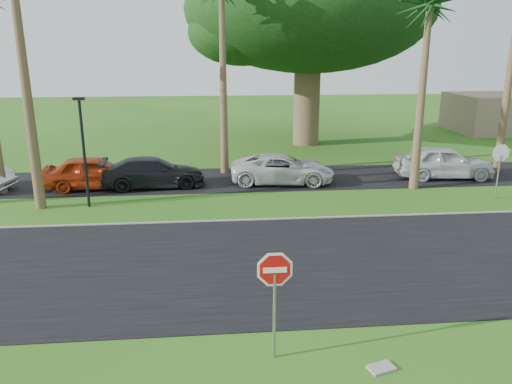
{
  "coord_description": "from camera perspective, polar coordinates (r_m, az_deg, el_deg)",
  "views": [
    {
      "loc": [
        -0.79,
        -12.45,
        6.54
      ],
      "look_at": [
        0.75,
        3.87,
        1.8
      ],
      "focal_mm": 35.0,
      "sensor_mm": 36.0,
      "label": 1
    }
  ],
  "objects": [
    {
      "name": "road",
      "position": [
        15.88,
        -2.1,
        -8.17
      ],
      "size": [
        120.0,
        8.0,
        0.02
      ],
      "primitive_type": "cube",
      "color": "black",
      "rests_on": "ground"
    },
    {
      "name": "canopy_tree",
      "position": [
        35.2,
        6.1,
        19.97
      ],
      "size": [
        16.5,
        16.5,
        13.12
      ],
      "color": "brown",
      "rests_on": "ground"
    },
    {
      "name": "ground",
      "position": [
        14.09,
        -1.6,
        -11.54
      ],
      "size": [
        120.0,
        120.0,
        0.0
      ],
      "primitive_type": "plane",
      "color": "#275B16",
      "rests_on": "ground"
    },
    {
      "name": "car_red",
      "position": [
        25.14,
        -18.04,
        2.1
      ],
      "size": [
        4.73,
        2.1,
        1.58
      ],
      "primitive_type": "imported",
      "rotation": [
        0.0,
        0.0,
        1.62
      ],
      "color": "#9F290D",
      "rests_on": "ground"
    },
    {
      "name": "car_pickup",
      "position": [
        27.67,
        20.68,
        3.19
      ],
      "size": [
        5.1,
        2.44,
        1.68
      ],
      "primitive_type": "imported",
      "rotation": [
        0.0,
        0.0,
        1.48
      ],
      "color": "silver",
      "rests_on": "ground"
    },
    {
      "name": "car_minivan",
      "position": [
        24.99,
        3.05,
        2.62
      ],
      "size": [
        5.37,
        2.94,
        1.43
      ],
      "primitive_type": "imported",
      "rotation": [
        0.0,
        0.0,
        1.46
      ],
      "color": "silver",
      "rests_on": "ground"
    },
    {
      "name": "streetlight_right",
      "position": [
        21.94,
        -19.12,
        5.03
      ],
      "size": [
        0.45,
        0.25,
        4.64
      ],
      "color": "black",
      "rests_on": "ground"
    },
    {
      "name": "stop_sign_near",
      "position": [
        10.66,
        2.15,
        -10.43
      ],
      "size": [
        1.05,
        0.07,
        2.62
      ],
      "color": "gray",
      "rests_on": "ground"
    },
    {
      "name": "palm_right_near",
      "position": [
        24.55,
        19.22,
        19.15
      ],
      "size": [
        5.0,
        5.0,
        9.5
      ],
      "color": "brown",
      "rests_on": "ground"
    },
    {
      "name": "parking_strip",
      "position": [
        25.81,
        -3.47,
        1.44
      ],
      "size": [
        120.0,
        5.0,
        0.02
      ],
      "primitive_type": "cube",
      "color": "black",
      "rests_on": "ground"
    },
    {
      "name": "stop_sign_far",
      "position": [
        24.59,
        26.12,
        3.29
      ],
      "size": [
        1.05,
        0.07,
        2.62
      ],
      "rotation": [
        0.0,
        0.0,
        3.14
      ],
      "color": "gray",
      "rests_on": "ground"
    },
    {
      "name": "car_dark",
      "position": [
        24.73,
        -11.68,
        2.18
      ],
      "size": [
        5.11,
        2.43,
        1.44
      ],
      "primitive_type": "imported",
      "rotation": [
        0.0,
        0.0,
        1.66
      ],
      "color": "black",
      "rests_on": "ground"
    },
    {
      "name": "utility_slab",
      "position": [
        11.5,
        14.13,
        -18.91
      ],
      "size": [
        0.63,
        0.5,
        0.06
      ],
      "primitive_type": "cube",
      "rotation": [
        0.0,
        0.0,
        0.3
      ],
      "color": "gray",
      "rests_on": "ground"
    },
    {
      "name": "curb",
      "position": [
        19.63,
        -2.8,
        -3.26
      ],
      "size": [
        120.0,
        0.12,
        0.06
      ],
      "primitive_type": "cube",
      "color": "gray",
      "rests_on": "ground"
    }
  ]
}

